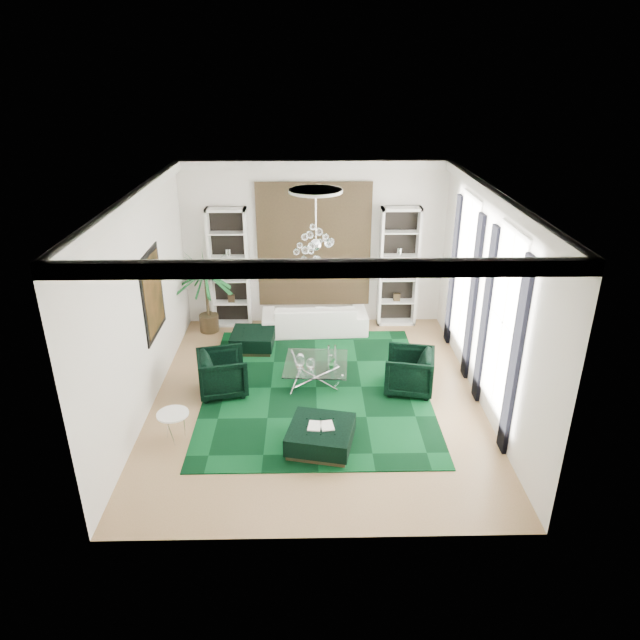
{
  "coord_description": "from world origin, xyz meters",
  "views": [
    {
      "loc": [
        -0.12,
        -9.15,
        5.66
      ],
      "look_at": [
        0.08,
        0.5,
        1.34
      ],
      "focal_mm": 32.0,
      "sensor_mm": 36.0,
      "label": 1
    }
  ],
  "objects_px": {
    "side_table": "(174,427)",
    "palm": "(206,282)",
    "armchair_left": "(223,373)",
    "ottoman_front": "(321,437)",
    "ottoman_side": "(253,340)",
    "coffee_table": "(316,372)",
    "armchair_right": "(409,371)",
    "sofa": "(315,318)"
  },
  "relations": [
    {
      "from": "coffee_table",
      "to": "ottoman_front",
      "type": "xyz_separation_m",
      "value": [
        0.05,
        -2.1,
        -0.01
      ]
    },
    {
      "from": "armchair_right",
      "to": "sofa",
      "type": "bearing_deg",
      "value": -134.44
    },
    {
      "from": "armchair_left",
      "to": "sofa",
      "type": "bearing_deg",
      "value": -46.16
    },
    {
      "from": "armchair_left",
      "to": "palm",
      "type": "height_order",
      "value": "palm"
    },
    {
      "from": "sofa",
      "to": "armchair_right",
      "type": "distance_m",
      "value": 3.18
    },
    {
      "from": "armchair_left",
      "to": "palm",
      "type": "relative_size",
      "value": 0.37
    },
    {
      "from": "coffee_table",
      "to": "ottoman_front",
      "type": "distance_m",
      "value": 2.1
    },
    {
      "from": "armchair_right",
      "to": "side_table",
      "type": "distance_m",
      "value": 4.37
    },
    {
      "from": "palm",
      "to": "ottoman_side",
      "type": "bearing_deg",
      "value": -40.82
    },
    {
      "from": "armchair_left",
      "to": "palm",
      "type": "bearing_deg",
      "value": 1.56
    },
    {
      "from": "side_table",
      "to": "ottoman_side",
      "type": "bearing_deg",
      "value": 73.14
    },
    {
      "from": "sofa",
      "to": "palm",
      "type": "distance_m",
      "value": 2.6
    },
    {
      "from": "side_table",
      "to": "palm",
      "type": "distance_m",
      "value": 4.36
    },
    {
      "from": "ottoman_front",
      "to": "side_table",
      "type": "bearing_deg",
      "value": 174.05
    },
    {
      "from": "armchair_left",
      "to": "armchair_right",
      "type": "distance_m",
      "value": 3.5
    },
    {
      "from": "ottoman_side",
      "to": "side_table",
      "type": "xyz_separation_m",
      "value": [
        -1.0,
        -3.3,
        0.05
      ]
    },
    {
      "from": "ottoman_front",
      "to": "side_table",
      "type": "height_order",
      "value": "side_table"
    },
    {
      "from": "ottoman_side",
      "to": "ottoman_front",
      "type": "relative_size",
      "value": 0.9
    },
    {
      "from": "coffee_table",
      "to": "side_table",
      "type": "bearing_deg",
      "value": -141.79
    },
    {
      "from": "armchair_left",
      "to": "ottoman_side",
      "type": "bearing_deg",
      "value": -25.25
    },
    {
      "from": "armchair_right",
      "to": "ottoman_front",
      "type": "relative_size",
      "value": 0.89
    },
    {
      "from": "coffee_table",
      "to": "ottoman_side",
      "type": "height_order",
      "value": "coffee_table"
    },
    {
      "from": "armchair_left",
      "to": "ottoman_front",
      "type": "bearing_deg",
      "value": -146.92
    },
    {
      "from": "sofa",
      "to": "palm",
      "type": "bearing_deg",
      "value": -4.9
    },
    {
      "from": "ottoman_side",
      "to": "coffee_table",
      "type": "bearing_deg",
      "value": -47.05
    },
    {
      "from": "armchair_right",
      "to": "side_table",
      "type": "relative_size",
      "value": 1.72
    },
    {
      "from": "ottoman_front",
      "to": "side_table",
      "type": "xyz_separation_m",
      "value": [
        -2.4,
        0.25,
        0.05
      ]
    },
    {
      "from": "coffee_table",
      "to": "palm",
      "type": "relative_size",
      "value": 0.5
    },
    {
      "from": "ottoman_front",
      "to": "palm",
      "type": "distance_m",
      "value": 5.24
    },
    {
      "from": "ottoman_front",
      "to": "armchair_left",
      "type": "bearing_deg",
      "value": 135.81
    },
    {
      "from": "side_table",
      "to": "armchair_left",
      "type": "bearing_deg",
      "value": 68.2
    },
    {
      "from": "side_table",
      "to": "palm",
      "type": "relative_size",
      "value": 0.22
    },
    {
      "from": "ottoman_side",
      "to": "palm",
      "type": "xyz_separation_m",
      "value": [
        -1.1,
        0.95,
        1.0
      ]
    },
    {
      "from": "palm",
      "to": "side_table",
      "type": "bearing_deg",
      "value": -88.65
    },
    {
      "from": "sofa",
      "to": "palm",
      "type": "relative_size",
      "value": 1.0
    },
    {
      "from": "armchair_left",
      "to": "ottoman_side",
      "type": "relative_size",
      "value": 0.99
    },
    {
      "from": "ottoman_side",
      "to": "ottoman_front",
      "type": "height_order",
      "value": "same"
    },
    {
      "from": "ottoman_front",
      "to": "palm",
      "type": "relative_size",
      "value": 0.42
    },
    {
      "from": "coffee_table",
      "to": "ottoman_front",
      "type": "bearing_deg",
      "value": -88.64
    },
    {
      "from": "ottoman_front",
      "to": "side_table",
      "type": "distance_m",
      "value": 2.41
    },
    {
      "from": "palm",
      "to": "coffee_table",
      "type": "bearing_deg",
      "value": -44.41
    },
    {
      "from": "coffee_table",
      "to": "palm",
      "type": "bearing_deg",
      "value": 135.59
    }
  ]
}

